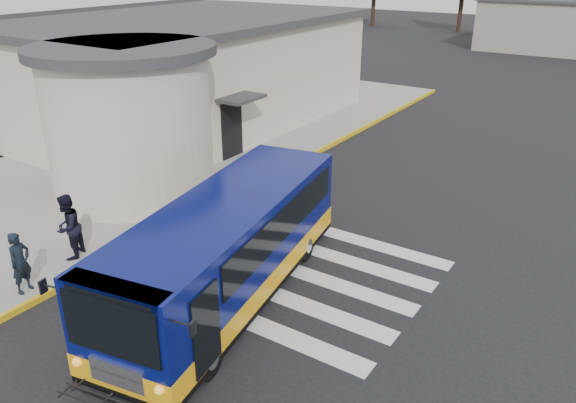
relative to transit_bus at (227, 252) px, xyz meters
The scene contains 8 objects.
ground 2.92m from the transit_bus, 79.32° to the left, with size 140.00×140.00×0.00m, color black.
sidewalk 10.84m from the transit_bus, 142.07° to the left, with size 10.00×34.00×0.15m, color gray.
curb_strip 7.60m from the transit_bus, 118.21° to the left, with size 0.12×34.00×0.16m, color gold.
station_building 14.14m from the transit_bus, 137.34° to the left, with size 12.70×18.70×4.80m.
crosswalk 2.16m from the transit_bus, 90.15° to the left, with size 8.00×5.35×0.01m.
transit_bus is the anchor object (origin of this frame).
pedestrian_a 4.83m from the transit_bus, 146.19° to the right, with size 0.55×0.36×1.52m, color black.
pedestrian_b 4.58m from the transit_bus, 167.06° to the right, with size 0.85×0.66×1.75m, color black.
Camera 1 is at (6.94, -11.34, 7.45)m, focal length 35.00 mm.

